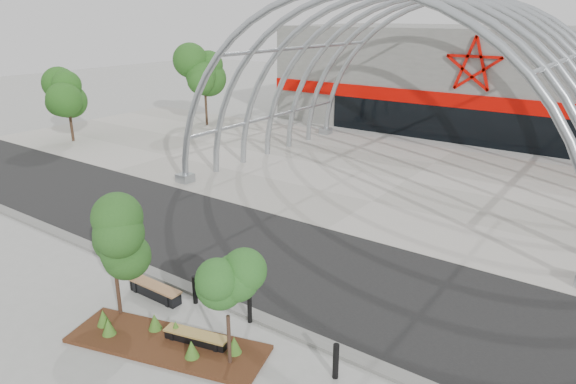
{
  "coord_description": "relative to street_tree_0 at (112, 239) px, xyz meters",
  "views": [
    {
      "loc": [
        10.73,
        -10.93,
        9.03
      ],
      "look_at": [
        0.0,
        4.0,
        2.6
      ],
      "focal_mm": 32.0,
      "sensor_mm": 36.0,
      "label": 1
    }
  ],
  "objects": [
    {
      "name": "bollard_2",
      "position": [
        2.16,
        3.0,
        -2.23
      ],
      "size": [
        0.14,
        0.14,
        0.85
      ],
      "primitive_type": "cylinder",
      "color": "black",
      "rests_on": "ground"
    },
    {
      "name": "bench_0",
      "position": [
        -0.0,
        1.4,
        -2.43
      ],
      "size": [
        2.17,
        0.49,
        0.45
      ],
      "color": "black",
      "rests_on": "ground"
    },
    {
      "name": "bollard_3",
      "position": [
        3.53,
        2.11,
        -2.21
      ],
      "size": [
        0.14,
        0.14,
        0.89
      ],
      "primitive_type": "cylinder",
      "color": "black",
      "rests_on": "ground"
    },
    {
      "name": "arena_building",
      "position": [
        1.71,
        36.1,
        1.33
      ],
      "size": [
        34.0,
        15.24,
        8.0
      ],
      "color": "slate",
      "rests_on": "ground"
    },
    {
      "name": "kerb",
      "position": [
        1.71,
        2.4,
        -2.6
      ],
      "size": [
        60.0,
        0.5,
        0.12
      ],
      "primitive_type": "cube",
      "color": "#62625D",
      "rests_on": "ground"
    },
    {
      "name": "bollard_0",
      "position": [
        -0.99,
        1.26,
        -2.13
      ],
      "size": [
        0.17,
        0.17,
        1.04
      ],
      "primitive_type": "cylinder",
      "color": "black",
      "rests_on": "ground"
    },
    {
      "name": "street_tree_1",
      "position": [
        4.43,
        0.2,
        -0.46
      ],
      "size": [
        1.29,
        1.29,
        3.05
      ],
      "color": "black",
      "rests_on": "ground"
    },
    {
      "name": "ground",
      "position": [
        1.71,
        2.65,
        -2.66
      ],
      "size": [
        140.0,
        140.0,
        0.0
      ],
      "primitive_type": "plane",
      "color": "#989893",
      "rests_on": "ground"
    },
    {
      "name": "bg_tree_0",
      "position": [
        -18.29,
        22.65,
        1.98
      ],
      "size": [
        3.0,
        3.0,
        6.45
      ],
      "color": "black",
      "rests_on": "ground"
    },
    {
      "name": "road",
      "position": [
        1.71,
        6.15,
        -2.65
      ],
      "size": [
        140.0,
        7.0,
        0.02
      ],
      "primitive_type": "cube",
      "color": "black",
      "rests_on": "ground"
    },
    {
      "name": "bg_tree_2",
      "position": [
        -22.29,
        12.65,
        1.2
      ],
      "size": [
        2.55,
        2.55,
        5.38
      ],
      "color": "black",
      "rests_on": "ground"
    },
    {
      "name": "street_tree_0",
      "position": [
        0.0,
        0.0,
        0.0
      ],
      "size": [
        1.62,
        1.62,
        3.7
      ],
      "color": "black",
      "rests_on": "ground"
    },
    {
      "name": "bench_1",
      "position": [
        3.05,
        0.31,
        -2.46
      ],
      "size": [
        2.01,
        0.89,
        0.41
      ],
      "color": "black",
      "rests_on": "ground"
    },
    {
      "name": "forecourt",
      "position": [
        1.71,
        18.15,
        -2.64
      ],
      "size": [
        60.0,
        17.0,
        0.04
      ],
      "primitive_type": "cube",
      "color": "#A19D92",
      "rests_on": "ground"
    },
    {
      "name": "planting_bed",
      "position": [
        2.27,
        -0.19,
        -2.51
      ],
      "size": [
        6.14,
        3.36,
        0.62
      ],
      "color": "#38180D",
      "rests_on": "ground"
    },
    {
      "name": "bollard_4",
      "position": [
        6.98,
        1.44,
        -2.15
      ],
      "size": [
        0.16,
        0.16,
        1.02
      ],
      "primitive_type": "cylinder",
      "color": "black",
      "rests_on": "ground"
    },
    {
      "name": "vault_canopy",
      "position": [
        1.71,
        18.15,
        -2.64
      ],
      "size": [
        20.8,
        15.8,
        20.36
      ],
      "color": "#9AA1A6",
      "rests_on": "ground"
    },
    {
      "name": "bollard_1",
      "position": [
        1.37,
        1.92,
        -2.17
      ],
      "size": [
        0.16,
        0.16,
        0.98
      ],
      "primitive_type": "cylinder",
      "color": "black",
      "rests_on": "ground"
    }
  ]
}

